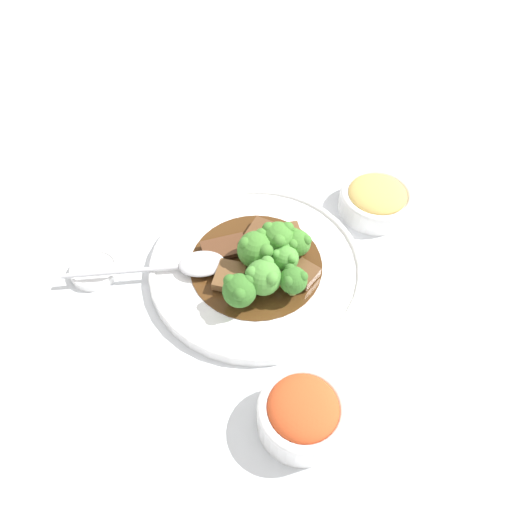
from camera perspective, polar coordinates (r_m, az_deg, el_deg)
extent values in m
plane|color=silver|center=(0.75, 0.00, -1.63)|extent=(4.00, 4.00, 0.00)
cylinder|color=white|center=(0.74, 0.00, -1.30)|extent=(0.32, 0.32, 0.01)
torus|color=white|center=(0.74, 0.00, -0.97)|extent=(0.32, 0.32, 0.01)
cylinder|color=#4C2D14|center=(0.73, 0.00, -0.93)|extent=(0.20, 0.20, 0.00)
cube|color=#56331E|center=(0.75, -3.63, 0.94)|extent=(0.07, 0.04, 0.01)
cube|color=brown|center=(0.71, 5.11, -1.82)|extent=(0.06, 0.06, 0.01)
cube|color=brown|center=(0.76, 3.97, 2.00)|extent=(0.04, 0.06, 0.01)
cube|color=brown|center=(0.71, -3.02, -2.34)|extent=(0.06, 0.06, 0.01)
cube|color=brown|center=(0.76, 0.41, 2.37)|extent=(0.07, 0.07, 0.01)
cylinder|color=#8EB756|center=(0.70, 0.84, -3.66)|extent=(0.02, 0.02, 0.01)
sphere|color=#4C8E38|center=(0.68, 0.86, -2.46)|extent=(0.05, 0.05, 0.05)
sphere|color=#4C8E38|center=(0.66, -0.45, -1.96)|extent=(0.02, 0.02, 0.02)
sphere|color=#4C8E38|center=(0.66, 1.77, -2.58)|extent=(0.02, 0.02, 0.02)
sphere|color=#4C8E38|center=(0.67, 1.30, -0.76)|extent=(0.02, 0.02, 0.02)
cylinder|color=#8EB756|center=(0.73, 4.65, 0.26)|extent=(0.01, 0.01, 0.02)
sphere|color=#427F2D|center=(0.72, 4.76, 1.39)|extent=(0.04, 0.04, 0.04)
sphere|color=#427F2D|center=(0.70, 4.24, 1.37)|extent=(0.01, 0.01, 0.01)
sphere|color=#427F2D|center=(0.71, 5.79, 1.83)|extent=(0.01, 0.01, 0.01)
sphere|color=#427F2D|center=(0.72, 4.42, 2.64)|extent=(0.01, 0.01, 0.01)
cylinder|color=#8EB756|center=(0.69, -1.85, -5.03)|extent=(0.02, 0.02, 0.01)
sphere|color=#387028|center=(0.67, -1.90, -3.97)|extent=(0.05, 0.05, 0.05)
sphere|color=#387028|center=(0.65, -1.93, -4.37)|extent=(0.02, 0.02, 0.02)
sphere|color=#387028|center=(0.66, -0.83, -2.80)|extent=(0.02, 0.02, 0.02)
sphere|color=#387028|center=(0.66, -3.01, -2.83)|extent=(0.02, 0.02, 0.02)
cylinder|color=#8EB756|center=(0.72, 3.25, -1.27)|extent=(0.01, 0.01, 0.01)
sphere|color=#4C8E38|center=(0.70, 3.33, -0.25)|extent=(0.04, 0.04, 0.04)
sphere|color=#4C8E38|center=(0.69, 4.06, -0.29)|extent=(0.01, 0.01, 0.01)
sphere|color=#4C8E38|center=(0.70, 3.65, 1.04)|extent=(0.01, 0.01, 0.01)
sphere|color=#4C8E38|center=(0.69, 2.38, 0.15)|extent=(0.01, 0.01, 0.01)
cylinder|color=#7FA84C|center=(0.70, 4.18, -3.80)|extent=(0.01, 0.01, 0.01)
sphere|color=#387028|center=(0.68, 4.28, -2.77)|extent=(0.04, 0.04, 0.04)
sphere|color=#387028|center=(0.67, 5.36, -2.36)|extent=(0.01, 0.01, 0.01)
sphere|color=#387028|center=(0.68, 3.92, -1.47)|extent=(0.01, 0.01, 0.01)
sphere|color=#387028|center=(0.66, 3.73, -2.89)|extent=(0.01, 0.01, 0.01)
cylinder|color=#8EB756|center=(0.74, 2.46, 0.62)|extent=(0.02, 0.02, 0.02)
sphere|color=#427F2D|center=(0.71, 2.53, 1.97)|extent=(0.05, 0.05, 0.05)
sphere|color=#427F2D|center=(0.71, 3.62, 3.19)|extent=(0.02, 0.02, 0.02)
sphere|color=#427F2D|center=(0.71, 1.45, 3.15)|extent=(0.02, 0.02, 0.02)
sphere|color=#427F2D|center=(0.69, 2.64, 1.74)|extent=(0.02, 0.02, 0.02)
cylinder|color=#7FA84C|center=(0.73, 0.22, -0.61)|extent=(0.02, 0.02, 0.01)
sphere|color=#427F2D|center=(0.71, 0.23, 0.61)|extent=(0.05, 0.05, 0.05)
sphere|color=#427F2D|center=(0.71, 0.66, 2.38)|extent=(0.02, 0.02, 0.02)
sphere|color=#427F2D|center=(0.69, -1.13, 1.18)|extent=(0.02, 0.02, 0.02)
sphere|color=#427F2D|center=(0.69, 1.16, 0.59)|extent=(0.02, 0.02, 0.02)
ellipsoid|color=#B7B7BC|center=(0.73, -6.22, -0.89)|extent=(0.07, 0.05, 0.01)
cylinder|color=#B7B7BC|center=(0.74, -15.25, -1.75)|extent=(0.17, 0.02, 0.01)
cylinder|color=white|center=(0.63, 5.13, -18.35)|extent=(0.06, 0.06, 0.01)
cylinder|color=white|center=(0.62, 5.26, -17.73)|extent=(0.11, 0.11, 0.04)
torus|color=white|center=(0.60, 5.42, -16.97)|extent=(0.11, 0.11, 0.01)
ellipsoid|color=#D14C23|center=(0.59, 5.44, -16.86)|extent=(0.08, 0.08, 0.03)
cylinder|color=white|center=(0.85, 13.35, 5.41)|extent=(0.07, 0.07, 0.01)
cylinder|color=white|center=(0.84, 13.51, 6.03)|extent=(0.12, 0.12, 0.03)
torus|color=white|center=(0.83, 13.72, 6.82)|extent=(0.12, 0.12, 0.01)
ellipsoid|color=tan|center=(0.83, 13.75, 6.93)|extent=(0.09, 0.09, 0.02)
cylinder|color=white|center=(0.78, -17.96, -1.58)|extent=(0.07, 0.07, 0.01)
torus|color=white|center=(0.77, -18.05, -1.35)|extent=(0.07, 0.07, 0.01)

